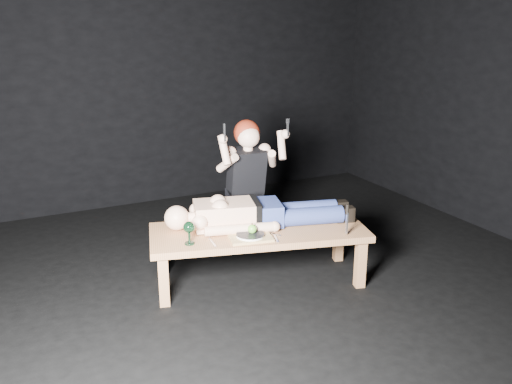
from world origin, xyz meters
The scene contains 13 objects.
ground centered at (0.00, 0.00, 0.00)m, with size 5.00×5.00×0.00m, color black.
back_wall centered at (0.00, 2.50, 1.50)m, with size 5.00×5.00×0.00m, color black.
table centered at (-0.10, 0.10, 0.23)m, with size 1.72×0.64×0.45m, color #A57149.
lying_man centered at (-0.02, 0.19, 0.58)m, with size 1.65×0.50×0.25m, color #D3A889, non-canonical shape.
kneeling_woman centered at (0.07, 0.73, 0.64)m, with size 0.68×0.76×1.27m, color black, non-canonical shape.
serving_tray centered at (-0.24, -0.04, 0.46)m, with size 0.32×0.23×0.02m, color #A88951.
plate centered at (-0.24, -0.04, 0.48)m, with size 0.21×0.21×0.02m, color white.
apple centered at (-0.22, -0.03, 0.52)m, with size 0.07×0.07×0.07m, color green.
goblet centered at (-0.69, 0.06, 0.54)m, with size 0.09×0.09×0.18m, color black, non-canonical shape.
fork_flat centered at (-0.53, 0.01, 0.45)m, with size 0.02×0.18×0.01m, color #B2B2B7.
knife_flat centered at (-0.06, -0.12, 0.45)m, with size 0.02×0.18×0.01m, color #B2B2B7.
spoon_flat centered at (-0.05, -0.02, 0.45)m, with size 0.02×0.18×0.01m, color #B2B2B7.
carving_knife centered at (0.47, -0.30, 0.57)m, with size 0.03×0.04×0.25m, color #B2B2B7, non-canonical shape.
Camera 1 is at (-1.89, -3.50, 2.05)m, focal length 37.99 mm.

